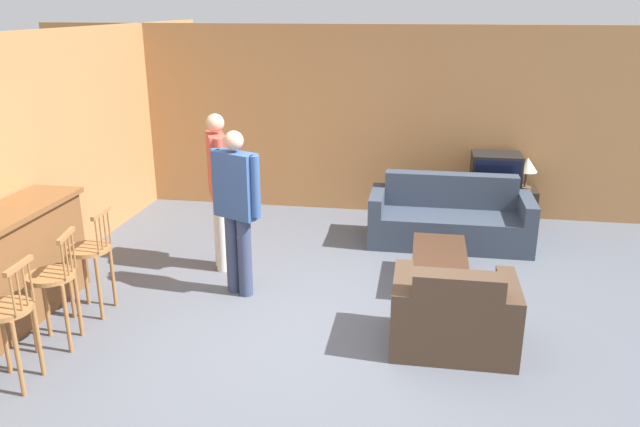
{
  "coord_description": "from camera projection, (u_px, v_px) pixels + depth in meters",
  "views": [
    {
      "loc": [
        0.86,
        -4.99,
        2.85
      ],
      "look_at": [
        -0.11,
        0.86,
        0.85
      ],
      "focal_mm": 35.0,
      "sensor_mm": 36.0,
      "label": 1
    }
  ],
  "objects": [
    {
      "name": "person_by_counter",
      "position": [
        237.0,
        205.0,
        6.18
      ],
      "size": [
        0.55,
        0.36,
        1.7
      ],
      "color": "#384260",
      "rests_on": "ground_plane"
    },
    {
      "name": "tv",
      "position": [
        496.0,
        171.0,
        8.28
      ],
      "size": [
        0.64,
        0.47,
        0.45
      ],
      "color": "black",
      "rests_on": "tv_unit"
    },
    {
      "name": "bar_chair_near",
      "position": [
        8.0,
        319.0,
        4.74
      ],
      "size": [
        0.43,
        0.43,
        1.04
      ],
      "color": "#996638",
      "rests_on": "ground_plane"
    },
    {
      "name": "ground_plane",
      "position": [
        317.0,
        331.0,
        5.71
      ],
      "size": [
        24.0,
        24.0,
        0.0
      ],
      "primitive_type": "plane",
      "color": "#565B66"
    },
    {
      "name": "armchair_near",
      "position": [
        454.0,
        317.0,
        5.35
      ],
      "size": [
        1.05,
        0.78,
        0.81
      ],
      "color": "#4C3828",
      "rests_on": "ground_plane"
    },
    {
      "name": "wall_back",
      "position": [
        361.0,
        121.0,
        8.73
      ],
      "size": [
        9.4,
        0.08,
        2.6
      ],
      "color": "#B27A47",
      "rests_on": "ground_plane"
    },
    {
      "name": "table_lamp",
      "position": [
        527.0,
        166.0,
        8.2
      ],
      "size": [
        0.27,
        0.27,
        0.42
      ],
      "color": "brown",
      "rests_on": "tv_unit"
    },
    {
      "name": "tv_unit",
      "position": [
        493.0,
        205.0,
        8.44
      ],
      "size": [
        1.1,
        0.46,
        0.52
      ],
      "color": "#2D2319",
      "rests_on": "ground_plane"
    },
    {
      "name": "wall_left",
      "position": [
        61.0,
        149.0,
        7.03
      ],
      "size": [
        0.08,
        8.67,
        2.6
      ],
      "color": "#B27A47",
      "rests_on": "ground_plane"
    },
    {
      "name": "person_by_window",
      "position": [
        218.0,
        183.0,
        6.78
      ],
      "size": [
        0.34,
        0.52,
        1.76
      ],
      "color": "silver",
      "rests_on": "ground_plane"
    },
    {
      "name": "bar_chair_far",
      "position": [
        90.0,
        257.0,
        5.9
      ],
      "size": [
        0.42,
        0.42,
        1.04
      ],
      "color": "#996638",
      "rests_on": "ground_plane"
    },
    {
      "name": "coffee_table",
      "position": [
        439.0,
        255.0,
        6.58
      ],
      "size": [
        0.56,
        0.99,
        0.39
      ],
      "color": "#472D1E",
      "rests_on": "ground_plane"
    },
    {
      "name": "couch_far",
      "position": [
        449.0,
        220.0,
        7.77
      ],
      "size": [
        1.97,
        0.82,
        0.83
      ],
      "color": "#384251",
      "rests_on": "ground_plane"
    },
    {
      "name": "bar_chair_mid",
      "position": [
        54.0,
        284.0,
        5.32
      ],
      "size": [
        0.48,
        0.48,
        1.04
      ],
      "color": "#996638",
      "rests_on": "ground_plane"
    }
  ]
}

